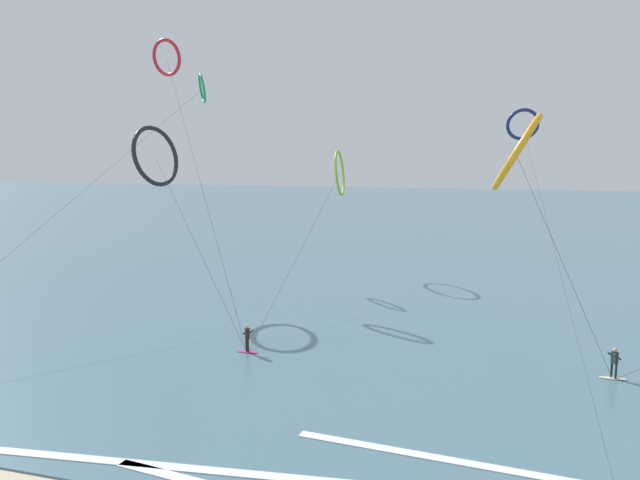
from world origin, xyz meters
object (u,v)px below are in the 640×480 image
kite_lime (340,173)px  kite_charcoal (156,156)px  kite_navy (523,125)px  surfer_magenta (247,340)px  surfer_ivory (614,365)px  kite_emerald (201,89)px  kite_amber (517,152)px  kite_crimson (167,58)px

kite_lime → kite_charcoal: bearing=137.9°
kite_navy → kite_lime: size_ratio=1.77×
surfer_magenta → surfer_ivory: size_ratio=1.00×
surfer_magenta → kite_navy: (16.61, 36.19, 14.24)m
surfer_magenta → kite_navy: 42.29m
surfer_magenta → kite_charcoal: size_ratio=0.12×
kite_charcoal → surfer_ivory: bearing=-94.7°
surfer_magenta → kite_emerald: bearing=-11.6°
kite_lime → kite_charcoal: size_ratio=2.05×
kite_navy → surfer_magenta: bearing=54.2°
surfer_ivory → kite_amber: (-5.28, 3.53, 11.19)m
kite_amber → kite_emerald: bearing=-122.0°
kite_amber → surfer_ivory: bearing=58.7°
surfer_ivory → kite_emerald: kite_emerald is taller
kite_navy → kite_charcoal: (-29.37, -24.75, -3.30)m
surfer_ivory → kite_charcoal: 36.27m
kite_amber → kite_charcoal: (-27.84, 6.42, -0.24)m
surfer_magenta → kite_navy: kite_navy is taller
surfer_magenta → surfer_ivory: bearing=-129.0°
kite_emerald → kite_crimson: size_ratio=1.85×
kite_emerald → surfer_magenta: bearing=178.4°
kite_navy → kite_emerald: (-32.88, -9.67, 3.74)m
surfer_magenta → kite_emerald: kite_emerald is taller
kite_navy → surfer_ivory: bearing=85.1°
kite_lime → kite_crimson: bearing=106.0°
surfer_ivory → kite_lime: 34.57m
surfer_magenta → kite_charcoal: kite_charcoal is taller
kite_navy → kite_emerald: size_ratio=1.22×
surfer_ivory → kite_charcoal: kite_charcoal is taller
kite_emerald → kite_charcoal: size_ratio=2.98×
kite_charcoal → kite_navy: bearing=-37.9°
kite_amber → kite_charcoal: kite_amber is taller
kite_lime → kite_charcoal: kite_charcoal is taller
surfer_magenta → kite_amber: size_ratio=0.12×
kite_amber → surfer_magenta: bearing=-69.1°
kite_lime → kite_amber: bearing=-148.6°
surfer_ivory → kite_navy: 37.70m
kite_lime → kite_emerald: bearing=86.1°
surfer_magenta → kite_emerald: (-16.26, 26.52, 17.99)m
surfer_magenta → kite_amber: bearing=-114.8°
kite_navy → kite_crimson: (-33.50, -15.43, 6.07)m
kite_navy → kite_lime: (-17.81, -9.31, -5.00)m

